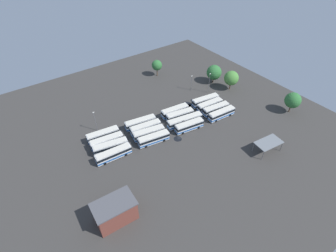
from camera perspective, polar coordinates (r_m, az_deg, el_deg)
The scene contains 30 objects.
ground_plane at distance 97.89m, azimuth -0.66°, elevation -0.38°, with size 122.70×122.70×0.00m, color #383533.
bus_row0_slot0 at distance 87.23m, azimuth -11.84°, elevation -6.03°, with size 12.12×3.35×3.48m.
bus_row0_slot1 at distance 89.94m, azimuth -12.48°, elevation -4.42°, with size 11.95×4.72×3.48m.
bus_row0_slot2 at distance 92.18m, azimuth -13.25°, elevation -3.25°, with size 11.67×4.06×3.48m.
bus_row0_slot3 at distance 94.95m, azimuth -14.05°, elevation -1.90°, with size 11.58×4.02×3.48m.
bus_row1_slot0 at distance 90.83m, azimuth -3.16°, elevation -2.76°, with size 11.47×4.39×3.48m.
bus_row1_slot1 at distance 93.10m, azimuth -4.23°, elevation -1.55°, with size 11.72×4.62×3.48m.
bus_row1_slot2 at distance 95.43m, azimuth -4.94°, elevation -0.37°, with size 11.77×4.18×3.48m.
bus_row1_slot3 at distance 97.83m, azimuth -6.05°, elevation 0.72°, with size 12.00×4.46×3.48m.
bus_row2_slot0 at distance 96.23m, azimuth 4.67°, elevation 0.05°, with size 11.29×4.19×3.48m.
bus_row2_slot1 at distance 98.47m, azimuth 3.66°, elevation 1.20°, with size 14.16×4.86×3.48m.
bus_row2_slot2 at distance 100.98m, azimuth 2.60°, elevation 2.38°, with size 11.30×4.37×3.48m.
bus_row2_slot3 at distance 103.07m, azimuth 1.52°, elevation 3.30°, with size 11.49×3.83×3.48m.
bus_row3_slot0 at distance 103.77m, azimuth 11.64°, elevation 2.66°, with size 11.62×3.50×3.48m.
bus_row3_slot1 at distance 105.92m, azimuth 10.45°, elevation 3.70°, with size 11.50×3.92×3.48m.
bus_row3_slot2 at distance 107.72m, azimuth 9.11°, elevation 4.57°, with size 11.40×3.57×3.48m.
bus_row3_slot3 at distance 110.15m, azimuth 8.18°, elevation 5.56°, with size 12.07×4.22×3.48m.
depot_building at distance 72.00m, azimuth -11.53°, elevation -17.81°, with size 11.21×7.38×6.75m.
maintenance_shelter at distance 92.62m, azimuth 21.19°, elevation -3.44°, with size 9.61×6.15×3.98m.
lamp_post_near_entrance at distance 97.22m, azimuth -15.63°, elevation 1.13°, with size 0.56×0.28×8.60m.
lamp_post_by_building at distance 116.31m, azimuth 9.00°, elevation 9.41°, with size 0.56×0.28×9.40m.
lamp_post_mid_lot at distance 117.55m, azimuth 5.14°, elevation 9.51°, with size 0.56×0.28×7.31m.
tree_north_edge at distance 128.35m, azimuth -2.45°, elevation 13.15°, with size 4.97×4.97×8.01m.
tree_west_edge at distance 113.60m, azimuth 25.67°, elevation 5.09°, with size 6.24×6.24×8.71m.
tree_northwest at distance 120.39m, azimuth 13.70°, elevation 10.16°, with size 6.42×6.42×8.88m.
tree_east_edge at distance 124.34m, azimuth 10.05°, elevation 11.47°, with size 6.86×6.86×8.66m.
puddle_near_shelter at distance 112.90m, azimuth 5.37°, elevation 5.64°, with size 1.71×1.71×0.01m, color black.
puddle_between_rows at distance 110.05m, azimuth 4.10°, elevation 4.70°, with size 4.27×4.27×0.01m, color black.
puddle_centre_drain at distance 108.80m, azimuth 4.32°, elevation 4.22°, with size 3.99×3.99×0.01m, color black.
puddle_front_lane at distance 93.35m, azimuth 2.14°, elevation -2.83°, with size 2.94×2.94×0.01m, color black.
Camera 1 is at (-42.90, -60.95, 63.46)m, focal length 27.83 mm.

